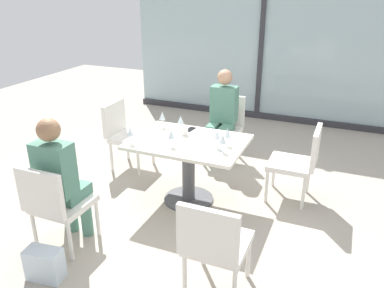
% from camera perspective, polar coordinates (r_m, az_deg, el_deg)
% --- Properties ---
extents(ground_plane, '(12.00, 12.00, 0.00)m').
position_cam_1_polar(ground_plane, '(4.45, -0.50, -8.20)').
color(ground_plane, '#A89E8E').
extents(window_wall_backdrop, '(4.70, 0.10, 2.70)m').
position_cam_1_polar(window_wall_backdrop, '(6.96, 10.18, 13.47)').
color(window_wall_backdrop, '#9FB7BC').
rests_on(window_wall_backdrop, ground_plane).
extents(dining_table_main, '(1.21, 0.88, 0.73)m').
position_cam_1_polar(dining_table_main, '(4.20, -0.53, -1.88)').
color(dining_table_main, silver).
rests_on(dining_table_main, ground_plane).
extents(chair_front_left, '(0.46, 0.50, 0.87)m').
position_cam_1_polar(chair_front_left, '(3.66, -19.53, -8.04)').
color(chair_front_left, silver).
rests_on(chair_front_left, ground_plane).
extents(chair_near_window, '(0.46, 0.51, 0.87)m').
position_cam_1_polar(chair_near_window, '(5.31, 4.82, 2.90)').
color(chair_near_window, silver).
rests_on(chair_near_window, ground_plane).
extents(chair_far_right, '(0.50, 0.46, 0.87)m').
position_cam_1_polar(chair_far_right, '(4.40, 15.60, -2.18)').
color(chair_far_right, silver).
rests_on(chair_far_right, ground_plane).
extents(chair_far_left, '(0.50, 0.46, 0.87)m').
position_cam_1_polar(chair_far_left, '(5.11, -9.90, 1.85)').
color(chair_far_left, silver).
rests_on(chair_far_left, ground_plane).
extents(chair_front_right, '(0.46, 0.50, 0.87)m').
position_cam_1_polar(chair_front_right, '(2.98, 3.30, -14.27)').
color(chair_front_right, silver).
rests_on(chair_front_right, ground_plane).
extents(person_front_left, '(0.34, 0.39, 1.26)m').
position_cam_1_polar(person_front_left, '(3.63, -18.82, -4.51)').
color(person_front_left, '#4C7F6B').
rests_on(person_front_left, ground_plane).
extents(person_near_window, '(0.34, 0.39, 1.26)m').
position_cam_1_polar(person_near_window, '(5.14, 4.51, 4.66)').
color(person_near_window, '#4C7F6B').
rests_on(person_near_window, ground_plane).
extents(wine_glass_0, '(0.07, 0.07, 0.18)m').
position_cam_1_polar(wine_glass_0, '(4.49, -4.41, 4.12)').
color(wine_glass_0, silver).
rests_on(wine_glass_0, dining_table_main).
extents(wine_glass_1, '(0.07, 0.07, 0.18)m').
position_cam_1_polar(wine_glass_1, '(3.93, -3.07, 1.43)').
color(wine_glass_1, silver).
rests_on(wine_glass_1, dining_table_main).
extents(wine_glass_2, '(0.07, 0.07, 0.18)m').
position_cam_1_polar(wine_glass_2, '(3.97, 5.24, 1.59)').
color(wine_glass_2, silver).
rests_on(wine_glass_2, dining_table_main).
extents(wine_glass_3, '(0.07, 0.07, 0.18)m').
position_cam_1_polar(wine_glass_3, '(3.91, 3.72, 1.29)').
color(wine_glass_3, silver).
rests_on(wine_glass_3, dining_table_main).
extents(wine_glass_4, '(0.07, 0.07, 0.18)m').
position_cam_1_polar(wine_glass_4, '(3.82, 4.54, 0.70)').
color(wine_glass_4, silver).
rests_on(wine_glass_4, dining_table_main).
extents(wine_glass_5, '(0.07, 0.07, 0.18)m').
position_cam_1_polar(wine_glass_5, '(4.05, -9.06, 1.80)').
color(wine_glass_5, silver).
rests_on(wine_glass_5, dining_table_main).
extents(wine_glass_6, '(0.07, 0.07, 0.18)m').
position_cam_1_polar(wine_glass_6, '(4.35, -1.70, 3.56)').
color(wine_glass_6, silver).
rests_on(wine_glass_6, dining_table_main).
extents(coffee_cup, '(0.08, 0.08, 0.09)m').
position_cam_1_polar(coffee_cup, '(4.26, -1.10, 1.92)').
color(coffee_cup, white).
rests_on(coffee_cup, dining_table_main).
extents(cell_phone_on_table, '(0.09, 0.15, 0.01)m').
position_cam_1_polar(cell_phone_on_table, '(4.43, -0.25, 2.21)').
color(cell_phone_on_table, black).
rests_on(cell_phone_on_table, dining_table_main).
extents(handbag_0, '(0.32, 0.20, 0.28)m').
position_cam_1_polar(handbag_0, '(3.55, -20.92, -16.23)').
color(handbag_0, silver).
rests_on(handbag_0, ground_plane).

